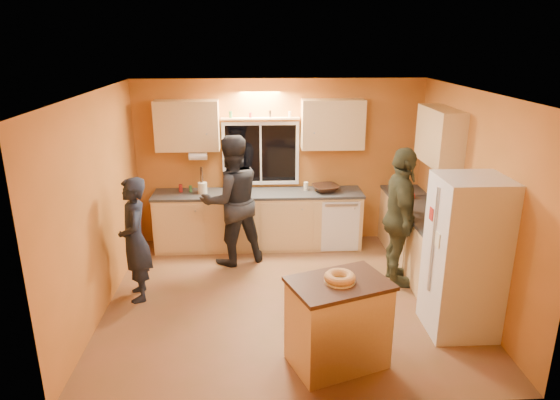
{
  "coord_description": "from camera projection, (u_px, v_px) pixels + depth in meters",
  "views": [
    {
      "loc": [
        -0.39,
        -5.69,
        3.19
      ],
      "look_at": [
        -0.08,
        0.4,
        1.19
      ],
      "focal_mm": 32.0,
      "sensor_mm": 36.0,
      "label": 1
    }
  ],
  "objects": [
    {
      "name": "person_right",
      "position": [
        400.0,
        218.0,
        6.54
      ],
      "size": [
        0.58,
        1.14,
        1.87
      ],
      "primitive_type": "imported",
      "rotation": [
        0.0,
        0.0,
        1.46
      ],
      "color": "#2F3220",
      "rests_on": "ground"
    },
    {
      "name": "person_center",
      "position": [
        232.0,
        201.0,
        7.17
      ],
      "size": [
        1.13,
        1.02,
        1.9
      ],
      "primitive_type": "imported",
      "rotation": [
        0.0,
        0.0,
        3.53
      ],
      "color": "black",
      "rests_on": "ground"
    },
    {
      "name": "red_box",
      "position": [
        409.0,
        196.0,
        7.44
      ],
      "size": [
        0.18,
        0.15,
        0.07
      ],
      "primitive_type": "cube",
      "rotation": [
        0.0,
        0.0,
        -0.19
      ],
      "color": "#A01E18",
      "rests_on": "right_counter"
    },
    {
      "name": "refrigerator",
      "position": [
        465.0,
        257.0,
        5.46
      ],
      "size": [
        0.72,
        0.7,
        1.8
      ],
      "primitive_type": "cube",
      "color": "silver",
      "rests_on": "ground"
    },
    {
      "name": "right_counter",
      "position": [
        427.0,
        247.0,
        6.84
      ],
      "size": [
        0.62,
        1.84,
        0.9
      ],
      "color": "tan",
      "rests_on": "ground"
    },
    {
      "name": "island",
      "position": [
        338.0,
        322.0,
        4.99
      ],
      "size": [
        1.12,
        0.94,
        0.92
      ],
      "rotation": [
        0.0,
        0.0,
        0.35
      ],
      "color": "tan",
      "rests_on": "ground"
    },
    {
      "name": "utensil_crock",
      "position": [
        203.0,
        188.0,
        7.65
      ],
      "size": [
        0.14,
        0.14,
        0.17
      ],
      "primitive_type": "cylinder",
      "color": "#EAE5C4",
      "rests_on": "back_counter"
    },
    {
      "name": "mixing_bowl",
      "position": [
        325.0,
        188.0,
        7.76
      ],
      "size": [
        0.49,
        0.49,
        0.1
      ],
      "primitive_type": "imported",
      "rotation": [
        0.0,
        0.0,
        0.23
      ],
      "color": "#311F10",
      "rests_on": "back_counter"
    },
    {
      "name": "ground",
      "position": [
        288.0,
        298.0,
        6.41
      ],
      "size": [
        4.5,
        4.5,
        0.0
      ],
      "primitive_type": "plane",
      "color": "brown",
      "rests_on": "ground"
    },
    {
      "name": "person_left",
      "position": [
        135.0,
        240.0,
        6.19
      ],
      "size": [
        0.52,
        0.66,
        1.59
      ],
      "primitive_type": "imported",
      "rotation": [
        0.0,
        0.0,
        -1.31
      ],
      "color": "black",
      "rests_on": "ground"
    },
    {
      "name": "potted_plant",
      "position": [
        434.0,
        205.0,
        6.67
      ],
      "size": [
        0.32,
        0.3,
        0.31
      ],
      "primitive_type": "imported",
      "rotation": [
        0.0,
        0.0,
        0.22
      ],
      "color": "gray",
      "rests_on": "right_counter"
    },
    {
      "name": "back_counter",
      "position": [
        282.0,
        219.0,
        7.88
      ],
      "size": [
        4.23,
        0.62,
        0.9
      ],
      "color": "tan",
      "rests_on": "ground"
    },
    {
      "name": "bundt_pastry",
      "position": [
        340.0,
        277.0,
        4.84
      ],
      "size": [
        0.31,
        0.31,
        0.09
      ],
      "primitive_type": "torus",
      "color": "tan",
      "rests_on": "island"
    },
    {
      "name": "room_shell",
      "position": [
        296.0,
        168.0,
        6.3
      ],
      "size": [
        4.54,
        4.04,
        2.61
      ],
      "color": "orange",
      "rests_on": "ground"
    }
  ]
}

